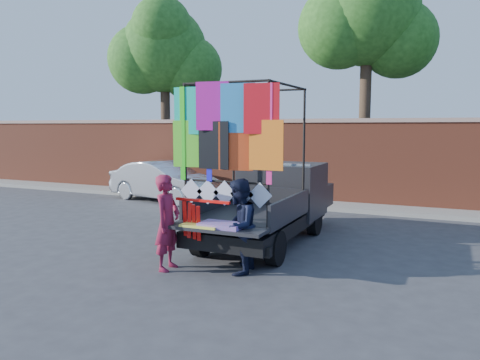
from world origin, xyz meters
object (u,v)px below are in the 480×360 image
at_px(sedan, 164,181).
at_px(woman, 167,222).
at_px(pickup_truck, 275,201).
at_px(man, 239,226).

relative_size(sedan, woman, 2.40).
relative_size(pickup_truck, man, 3.19).
distance_m(pickup_truck, woman, 3.00).
relative_size(pickup_truck, woman, 3.10).
bearing_deg(pickup_truck, woman, -106.29).
bearing_deg(sedan, pickup_truck, -112.26).
bearing_deg(man, sedan, -146.40).
relative_size(woman, man, 1.03).
xyz_separation_m(pickup_truck, woman, (-0.84, -2.88, 0.01)).
bearing_deg(pickup_truck, man, -82.89).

